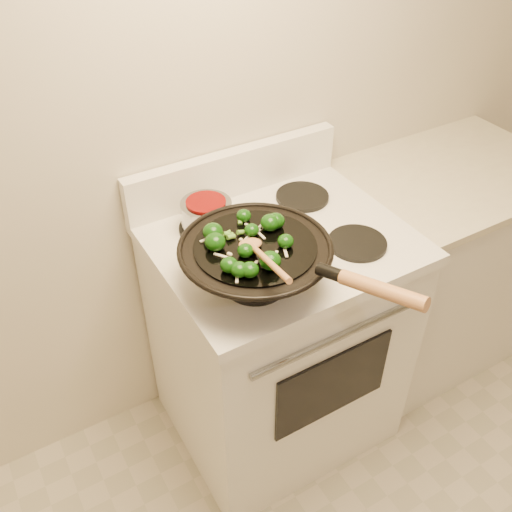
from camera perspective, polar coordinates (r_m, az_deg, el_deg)
stove at (r=2.08m, az=2.13°, el=-8.01°), size 0.78×0.67×1.08m
counter_unit at (r=2.49m, az=16.78°, el=-1.07°), size 0.89×0.62×0.91m
wok at (r=1.54m, az=0.08°, el=-0.63°), size 0.42×0.67×0.22m
stirfry at (r=1.49m, az=-0.83°, el=1.42°), size 0.25×0.26×0.05m
wooden_spoon at (r=1.43m, az=0.44°, el=0.24°), size 0.09×0.29×0.10m
saucepan at (r=1.77m, az=-4.94°, el=4.17°), size 0.16×0.26×0.09m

